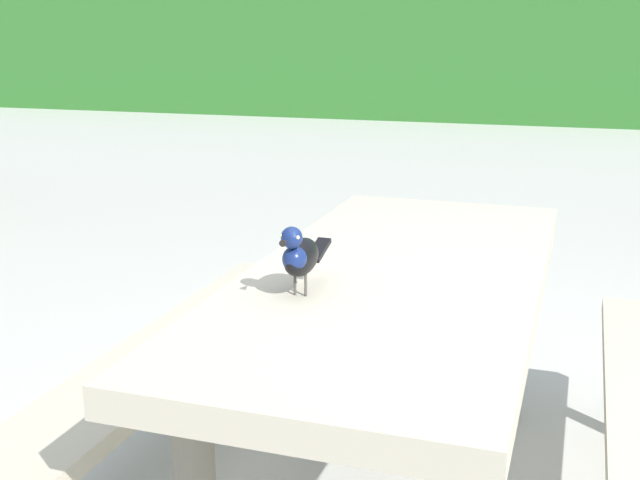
# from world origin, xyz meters

# --- Properties ---
(hedge_wall) EXTENTS (28.00, 1.36, 2.40)m
(hedge_wall) POSITION_xyz_m (0.00, 10.70, 1.20)
(hedge_wall) COLOR #2D6B28
(hedge_wall) RESTS_ON ground
(picnic_table_foreground) EXTENTS (1.70, 1.81, 0.74)m
(picnic_table_foreground) POSITION_xyz_m (-0.35, 0.22, 0.56)
(picnic_table_foreground) COLOR #B2A893
(picnic_table_foreground) RESTS_ON ground
(bird_grackle) EXTENTS (0.08, 0.29, 0.18)m
(bird_grackle) POSITION_xyz_m (-0.52, -0.07, 0.84)
(bird_grackle) COLOR black
(bird_grackle) RESTS_ON picnic_table_foreground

